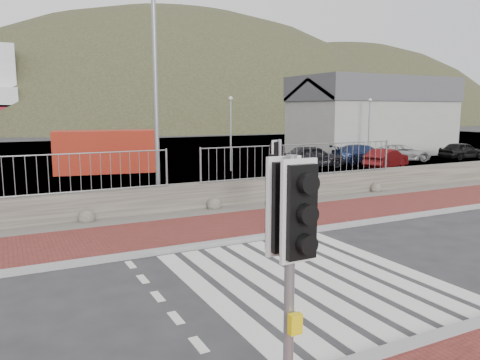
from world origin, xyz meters
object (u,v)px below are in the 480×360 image
car_d (401,153)px  car_a (313,156)px  car_e (462,151)px  traffic_signal_far (279,164)px  car_b (386,159)px  car_c (363,154)px  traffic_signal_near (290,231)px  streetlight (159,61)px  shipping_container (106,151)px

car_d → car_a: bearing=105.5°
car_e → traffic_signal_far: bearing=115.8°
car_b → car_c: bearing=-29.9°
car_d → car_b: bearing=138.1°
car_b → traffic_signal_near: bearing=113.8°
car_a → car_c: (4.03, 0.15, -0.05)m
car_c → car_e: (7.98, -0.99, -0.01)m
car_d → car_e: bearing=-86.0°
car_e → traffic_signal_near: bearing=124.2°
traffic_signal_near → car_d: 28.05m
traffic_signal_near → car_b: bearing=42.9°
traffic_signal_far → car_e: bearing=-173.2°
car_c → car_e: size_ratio=1.20×
streetlight → car_d: bearing=13.4°
streetlight → car_b: 16.39m
traffic_signal_far → car_e: size_ratio=0.74×
car_b → car_d: bearing=-76.1°
traffic_signal_near → car_a: size_ratio=0.76×
car_c → car_e: car_c is taller
traffic_signal_near → car_d: traffic_signal_near is taller
car_a → car_e: 12.04m
streetlight → car_a: 14.16m
traffic_signal_near → shipping_container: (2.40, 22.03, -0.97)m
car_a → car_c: 4.03m
car_b → car_d: (3.69, 2.41, -0.02)m
car_e → streetlight: bearing=104.5°
traffic_signal_far → car_b: (12.92, 8.94, -1.28)m
traffic_signal_near → car_e: (25.71, 17.66, -1.52)m
shipping_container → car_c: size_ratio=1.31×
car_e → shipping_container: bearing=79.1°
car_c → shipping_container: bearing=87.5°
traffic_signal_far → shipping_container: size_ratio=0.47×
shipping_container → car_d: shipping_container is taller
car_b → car_d: size_ratio=0.88×
traffic_signal_near → car_c: traffic_signal_near is taller
traffic_signal_near → car_e: bearing=34.3°
streetlight → car_a: bearing=24.1°
traffic_signal_far → car_d: 20.17m
traffic_signal_far → car_c: (13.39, 11.43, -1.25)m
car_c → car_a: bearing=102.0°
shipping_container → car_b: bearing=-12.7°
traffic_signal_near → car_d: size_ratio=0.74×
shipping_container → car_e: shipping_container is taller
car_b → car_e: 8.58m
shipping_container → car_e: 23.72m
car_c → car_b: bearing=179.3°
traffic_signal_near → car_b: traffic_signal_near is taller
streetlight → shipping_container: 11.26m
traffic_signal_near → car_a: bearing=53.3°
traffic_signal_far → car_b: size_ratio=0.74×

